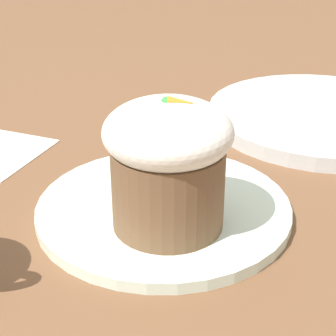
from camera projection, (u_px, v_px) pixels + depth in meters
name	position (u px, v px, depth m)	size (l,w,h in m)	color
ground_plane	(164.00, 213.00, 0.51)	(4.00, 4.00, 0.00)	brown
dessert_plate	(164.00, 208.00, 0.51)	(0.23, 0.23, 0.01)	silver
carrot_cake	(168.00, 161.00, 0.45)	(0.10, 0.10, 0.11)	brown
spoon	(178.00, 199.00, 0.50)	(0.06, 0.12, 0.01)	silver
side_plate	(323.00, 116.00, 0.70)	(0.29, 0.29, 0.02)	silver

